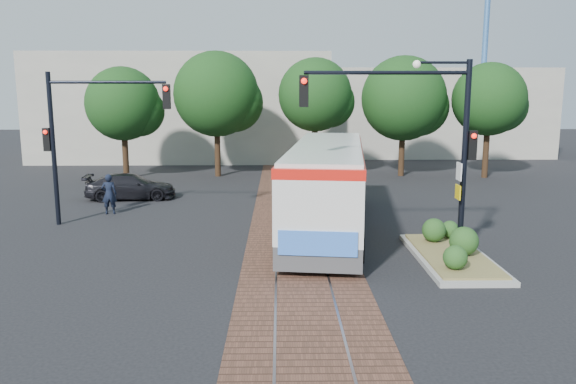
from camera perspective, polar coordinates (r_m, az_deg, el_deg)
name	(u,v)px	position (r m, az deg, el deg)	size (l,w,h in m)	color
ground	(299,251)	(18.79, 1.12, -6.06)	(120.00, 120.00, 0.00)	black
trackbed	(296,223)	(22.66, 0.77, -3.20)	(3.60, 40.00, 0.02)	brown
tree_row	(310,98)	(34.50, 2.24, 9.54)	(26.40, 5.60, 7.67)	#382314
warehouses	(281,109)	(46.80, -0.74, 8.46)	(40.00, 13.00, 8.00)	#ADA899
crane	(486,27)	(55.55, 19.48, 15.48)	(8.00, 0.50, 18.00)	#3F72B2
city_bus	(328,182)	(21.63, 4.04, 1.04)	(4.13, 12.46, 3.27)	#434345
traffic_island	(451,249)	(18.65, 16.27, -5.56)	(2.20, 5.20, 1.13)	gray
signal_pole_main	(426,128)	(17.83, 13.85, 6.35)	(5.49, 0.46, 6.00)	black
signal_pole_left	(81,128)	(23.38, -20.29, 6.16)	(4.99, 0.34, 6.00)	black
officer	(109,194)	(25.42, -17.71, -0.20)	(0.64, 0.42, 1.76)	black
parked_car	(131,186)	(28.70, -15.70, 0.55)	(1.76, 4.33, 1.26)	black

